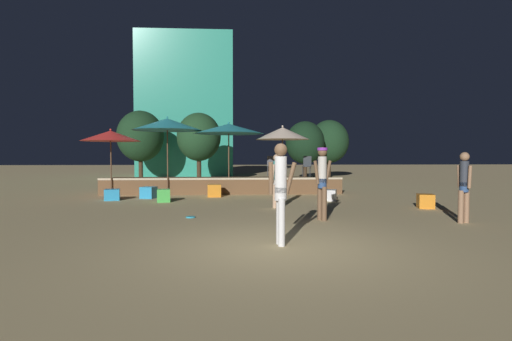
{
  "coord_description": "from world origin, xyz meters",
  "views": [
    {
      "loc": [
        -0.85,
        -7.05,
        1.66
      ],
      "look_at": [
        0.0,
        7.03,
        1.11
      ],
      "focal_mm": 28.0,
      "sensor_mm": 36.0,
      "label": 1
    }
  ],
  "objects": [
    {
      "name": "person_2",
      "position": [
        0.53,
        5.22,
        0.91
      ],
      "size": [
        0.42,
        0.36,
        1.68
      ],
      "rotation": [
        0.0,
        0.0,
        2.25
      ],
      "color": "white",
      "rests_on": "ground"
    },
    {
      "name": "ground_plane",
      "position": [
        0.0,
        0.0,
        0.0
      ],
      "size": [
        120.0,
        120.0,
        0.0
      ],
      "primitive_type": "plane",
      "color": "tan"
    },
    {
      "name": "cube_seat_5",
      "position": [
        -3.26,
        7.12,
        0.23
      ],
      "size": [
        0.52,
        0.52,
        0.45
      ],
      "rotation": [
        0.0,
        0.0,
        0.19
      ],
      "color": "#4CC651",
      "rests_on": "ground"
    },
    {
      "name": "cube_seat_3",
      "position": [
        5.16,
        4.97,
        0.22
      ],
      "size": [
        0.55,
        0.55,
        0.44
      ],
      "rotation": [
        0.0,
        0.0,
        -0.23
      ],
      "color": "orange",
      "rests_on": "ground"
    },
    {
      "name": "distant_building",
      "position": [
        -4.41,
        25.12,
        5.46
      ],
      "size": [
        7.26,
        4.66,
        10.92
      ],
      "color": "teal",
      "rests_on": "ground"
    },
    {
      "name": "person_1",
      "position": [
        4.78,
        2.3,
        0.94
      ],
      "size": [
        0.29,
        0.46,
        1.73
      ],
      "rotation": [
        0.0,
        0.0,
        0.23
      ],
      "color": "#997051",
      "rests_on": "ground"
    },
    {
      "name": "patio_umbrella_1",
      "position": [
        -3.48,
        9.43,
        2.9
      ],
      "size": [
        2.81,
        2.81,
        3.23
      ],
      "color": "brown",
      "rests_on": "ground"
    },
    {
      "name": "bistro_chair_0",
      "position": [
        2.44,
        10.26,
        1.25
      ],
      "size": [
        0.44,
        0.45,
        0.9
      ],
      "rotation": [
        0.0,
        0.0,
        5.89
      ],
      "color": "#2D3338",
      "rests_on": "wooden_deck"
    },
    {
      "name": "background_tree_1",
      "position": [
        4.08,
        19.69,
        2.48
      ],
      "size": [
        2.62,
        2.62,
        3.93
      ],
      "color": "#3D2B1C",
      "rests_on": "ground"
    },
    {
      "name": "person_0",
      "position": [
        1.43,
        2.9,
        1.07
      ],
      "size": [
        0.54,
        0.31,
        1.86
      ],
      "rotation": [
        0.0,
        0.0,
        2.0
      ],
      "color": "brown",
      "rests_on": "ground"
    },
    {
      "name": "bistro_chair_1",
      "position": [
        0.94,
        11.15,
        1.25
      ],
      "size": [
        0.4,
        0.41,
        0.9
      ],
      "rotation": [
        0.0,
        0.0,
        6.16
      ],
      "color": "#47474C",
      "rests_on": "wooden_deck"
    },
    {
      "name": "background_tree_3",
      "position": [
        -6.9,
        19.82,
        2.9
      ],
      "size": [
        3.06,
        3.06,
        4.59
      ],
      "color": "#3D2B1C",
      "rests_on": "ground"
    },
    {
      "name": "cube_seat_1",
      "position": [
        2.64,
        7.21,
        0.2
      ],
      "size": [
        0.72,
        0.72,
        0.4
      ],
      "rotation": [
        0.0,
        0.0,
        -0.34
      ],
      "color": "white",
      "rests_on": "ground"
    },
    {
      "name": "patio_umbrella_0",
      "position": [
        1.26,
        9.51,
        2.56
      ],
      "size": [
        2.23,
        2.23,
        2.89
      ],
      "color": "brown",
      "rests_on": "ground"
    },
    {
      "name": "cube_seat_2",
      "position": [
        -5.24,
        7.8,
        0.2
      ],
      "size": [
        0.63,
        0.63,
        0.41
      ],
      "rotation": [
        0.0,
        0.0,
        0.22
      ],
      "color": "#2D9EDB",
      "rests_on": "ground"
    },
    {
      "name": "frisbee_disc",
      "position": [
        -1.95,
        3.51,
        0.02
      ],
      "size": [
        0.25,
        0.25,
        0.03
      ],
      "color": "#33B2D8",
      "rests_on": "ground"
    },
    {
      "name": "wooden_deck",
      "position": [
        -1.25,
        10.7,
        0.32
      ],
      "size": [
        10.13,
        2.37,
        0.71
      ],
      "color": "brown",
      "rests_on": "ground"
    },
    {
      "name": "cube_seat_4",
      "position": [
        -1.55,
        8.79,
        0.25
      ],
      "size": [
        0.55,
        0.55,
        0.49
      ],
      "rotation": [
        0.0,
        0.0,
        0.06
      ],
      "color": "orange",
      "rests_on": "ground"
    },
    {
      "name": "background_tree_2",
      "position": [
        -2.9,
        17.92,
        2.77
      ],
      "size": [
        2.72,
        2.72,
        4.27
      ],
      "color": "#3D2B1C",
      "rests_on": "ground"
    },
    {
      "name": "patio_umbrella_2",
      "position": [
        -0.98,
        9.68,
        2.75
      ],
      "size": [
        2.92,
        2.92,
        3.04
      ],
      "color": "brown",
      "rests_on": "ground"
    },
    {
      "name": "person_3",
      "position": [
        0.04,
        0.19,
        1.05
      ],
      "size": [
        0.53,
        0.31,
        1.87
      ],
      "rotation": [
        0.0,
        0.0,
        4.78
      ],
      "color": "white",
      "rests_on": "ground"
    },
    {
      "name": "patio_umbrella_3",
      "position": [
        -5.75,
        9.44,
        2.43
      ],
      "size": [
        2.36,
        2.36,
        2.72
      ],
      "color": "brown",
      "rests_on": "ground"
    },
    {
      "name": "background_tree_0",
      "position": [
        6.29,
        21.98,
        2.64
      ],
      "size": [
        2.87,
        2.87,
        4.23
      ],
      "color": "#3D2B1C",
      "rests_on": "ground"
    },
    {
      "name": "cube_seat_0",
      "position": [
        -4.04,
        8.4,
        0.22
      ],
      "size": [
        0.62,
        0.62,
        0.44
      ],
      "rotation": [
        0.0,
        0.0,
        -0.28
      ],
      "color": "#2D9EDB",
      "rests_on": "ground"
    }
  ]
}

